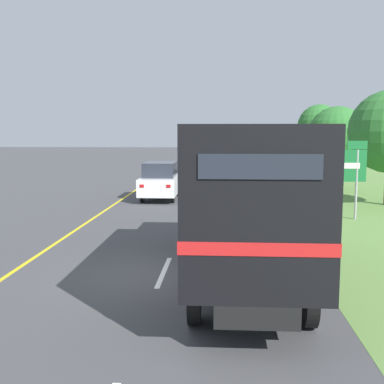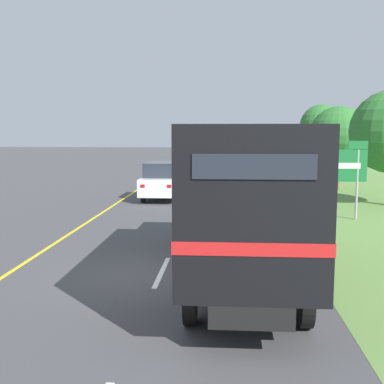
{
  "view_description": "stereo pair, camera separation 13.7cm",
  "coord_description": "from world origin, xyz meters",
  "px_view_note": "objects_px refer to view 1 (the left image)",
  "views": [
    {
      "loc": [
        1.41,
        -11.05,
        3.4
      ],
      "look_at": [
        0.3,
        6.65,
        1.2
      ],
      "focal_mm": 45.0,
      "sensor_mm": 36.0,
      "label": 1
    },
    {
      "loc": [
        1.55,
        -11.04,
        3.4
      ],
      "look_at": [
        0.3,
        6.65,
        1.2
      ],
      "focal_mm": 45.0,
      "sensor_mm": 36.0,
      "label": 2
    }
  ],
  "objects_px": {
    "lead_car_silver_ahead": "(191,156)",
    "lead_car_black_ahead": "(227,162)",
    "highway_sign": "(337,168)",
    "roadside_tree_far": "(319,127)",
    "horse_trailer_truck": "(246,196)",
    "lead_car_white": "(161,180)",
    "roadside_tree_mid": "(337,136)"
  },
  "relations": [
    {
      "from": "lead_car_white",
      "to": "highway_sign",
      "type": "height_order",
      "value": "highway_sign"
    },
    {
      "from": "highway_sign",
      "to": "roadside_tree_far",
      "type": "xyz_separation_m",
      "value": [
        3.15,
        19.67,
        1.84
      ]
    },
    {
      "from": "lead_car_white",
      "to": "lead_car_black_ahead",
      "type": "distance_m",
      "value": 16.95
    },
    {
      "from": "horse_trailer_truck",
      "to": "lead_car_black_ahead",
      "type": "xyz_separation_m",
      "value": [
        -0.12,
        30.1,
        -1.07
      ]
    },
    {
      "from": "horse_trailer_truck",
      "to": "roadside_tree_far",
      "type": "distance_m",
      "value": 28.87
    },
    {
      "from": "highway_sign",
      "to": "roadside_tree_far",
      "type": "height_order",
      "value": "roadside_tree_far"
    },
    {
      "from": "lead_car_black_ahead",
      "to": "lead_car_silver_ahead",
      "type": "height_order",
      "value": "lead_car_black_ahead"
    },
    {
      "from": "lead_car_white",
      "to": "roadside_tree_mid",
      "type": "xyz_separation_m",
      "value": [
        9.85,
        4.53,
        2.24
      ]
    },
    {
      "from": "horse_trailer_truck",
      "to": "lead_car_silver_ahead",
      "type": "xyz_separation_m",
      "value": [
        -3.93,
        41.04,
        -1.08
      ]
    },
    {
      "from": "lead_car_black_ahead",
      "to": "horse_trailer_truck",
      "type": "bearing_deg",
      "value": -89.77
    },
    {
      "from": "horse_trailer_truck",
      "to": "lead_car_silver_ahead",
      "type": "bearing_deg",
      "value": 95.47
    },
    {
      "from": "horse_trailer_truck",
      "to": "highway_sign",
      "type": "relative_size",
      "value": 2.77
    },
    {
      "from": "lead_car_silver_ahead",
      "to": "roadside_tree_far",
      "type": "distance_m",
      "value": 17.38
    },
    {
      "from": "lead_car_black_ahead",
      "to": "highway_sign",
      "type": "height_order",
      "value": "highway_sign"
    },
    {
      "from": "lead_car_silver_ahead",
      "to": "roadside_tree_far",
      "type": "xyz_separation_m",
      "value": [
        11.02,
        -13.11,
        2.97
      ]
    },
    {
      "from": "roadside_tree_far",
      "to": "horse_trailer_truck",
      "type": "bearing_deg",
      "value": -104.25
    },
    {
      "from": "horse_trailer_truck",
      "to": "lead_car_black_ahead",
      "type": "height_order",
      "value": "horse_trailer_truck"
    },
    {
      "from": "lead_car_black_ahead",
      "to": "roadside_tree_far",
      "type": "distance_m",
      "value": 8.09
    },
    {
      "from": "lead_car_white",
      "to": "roadside_tree_mid",
      "type": "height_order",
      "value": "roadside_tree_mid"
    },
    {
      "from": "horse_trailer_truck",
      "to": "lead_car_silver_ahead",
      "type": "height_order",
      "value": "horse_trailer_truck"
    },
    {
      "from": "highway_sign",
      "to": "roadside_tree_mid",
      "type": "bearing_deg",
      "value": 77.1
    },
    {
      "from": "lead_car_white",
      "to": "roadside_tree_far",
      "type": "bearing_deg",
      "value": 53.24
    },
    {
      "from": "roadside_tree_mid",
      "to": "lead_car_black_ahead",
      "type": "bearing_deg",
      "value": 117.63
    },
    {
      "from": "lead_car_black_ahead",
      "to": "highway_sign",
      "type": "bearing_deg",
      "value": -79.47
    },
    {
      "from": "horse_trailer_truck",
      "to": "lead_car_white",
      "type": "xyz_separation_m",
      "value": [
        -3.66,
        13.53,
        -1.01
      ]
    },
    {
      "from": "horse_trailer_truck",
      "to": "roadside_tree_far",
      "type": "relative_size",
      "value": 1.52
    },
    {
      "from": "lead_car_black_ahead",
      "to": "highway_sign",
      "type": "relative_size",
      "value": 1.42
    },
    {
      "from": "lead_car_silver_ahead",
      "to": "lead_car_black_ahead",
      "type": "bearing_deg",
      "value": -70.79
    },
    {
      "from": "highway_sign",
      "to": "roadside_tree_mid",
      "type": "height_order",
      "value": "roadside_tree_mid"
    },
    {
      "from": "lead_car_black_ahead",
      "to": "roadside_tree_mid",
      "type": "relative_size",
      "value": 0.88
    },
    {
      "from": "horse_trailer_truck",
      "to": "highway_sign",
      "type": "xyz_separation_m",
      "value": [
        3.94,
        8.26,
        0.05
      ]
    },
    {
      "from": "lead_car_white",
      "to": "highway_sign",
      "type": "xyz_separation_m",
      "value": [
        7.6,
        -5.27,
        1.06
      ]
    }
  ]
}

